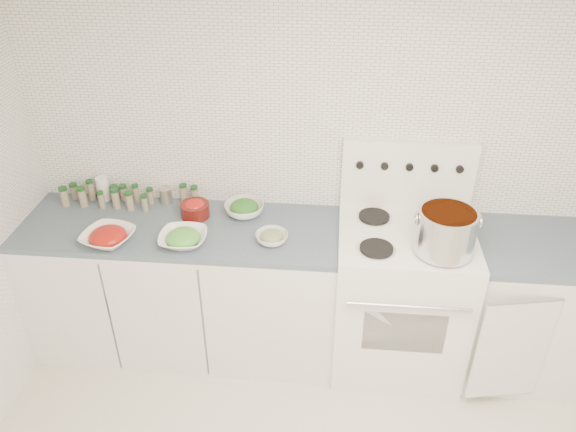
% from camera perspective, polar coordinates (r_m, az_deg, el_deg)
% --- Properties ---
extents(room_walls, '(3.54, 3.04, 2.52)m').
position_cam_1_polar(room_walls, '(1.84, 2.56, -5.47)').
color(room_walls, white).
rests_on(room_walls, ground).
extents(counter_left, '(1.85, 0.62, 0.90)m').
position_cam_1_polar(counter_left, '(3.57, -10.29, -7.08)').
color(counter_left, white).
rests_on(counter_left, ground).
extents(stove, '(0.76, 0.70, 1.36)m').
position_cam_1_polar(stove, '(3.45, 11.24, -7.75)').
color(stove, white).
rests_on(stove, ground).
extents(counter_right, '(0.89, 0.71, 0.90)m').
position_cam_1_polar(counter_right, '(3.68, 24.13, -8.52)').
color(counter_right, white).
rests_on(counter_right, ground).
extents(stock_pot, '(0.33, 0.31, 0.24)m').
position_cam_1_polar(stock_pot, '(3.01, 15.76, -1.35)').
color(stock_pot, silver).
rests_on(stock_pot, stove).
extents(bowl_tomato, '(0.33, 0.33, 0.09)m').
position_cam_1_polar(bowl_tomato, '(3.24, -17.82, -2.01)').
color(bowl_tomato, white).
rests_on(bowl_tomato, counter_left).
extents(bowl_snowpea, '(0.27, 0.27, 0.09)m').
position_cam_1_polar(bowl_snowpea, '(3.13, -10.61, -2.21)').
color(bowl_snowpea, white).
rests_on(bowl_snowpea, counter_left).
extents(bowl_broccoli, '(0.28, 0.28, 0.09)m').
position_cam_1_polar(bowl_broccoli, '(3.34, -4.46, 0.79)').
color(bowl_broccoli, white).
rests_on(bowl_broccoli, counter_left).
extents(bowl_zucchini, '(0.22, 0.22, 0.07)m').
position_cam_1_polar(bowl_zucchini, '(3.09, -1.66, -2.16)').
color(bowl_zucchini, white).
rests_on(bowl_zucchini, counter_left).
extents(bowl_pepper, '(0.17, 0.17, 0.11)m').
position_cam_1_polar(bowl_pepper, '(3.35, -9.44, 0.74)').
color(bowl_pepper, '#52110E').
rests_on(bowl_pepper, counter_left).
extents(salt_canister, '(0.08, 0.08, 0.15)m').
position_cam_1_polar(salt_canister, '(3.65, -18.25, 2.66)').
color(salt_canister, white).
rests_on(salt_canister, counter_left).
extents(tin_can, '(0.08, 0.08, 0.10)m').
position_cam_1_polar(tin_can, '(3.53, -12.28, 2.06)').
color(tin_can, '#A69E8C').
rests_on(tin_can, counter_left).
extents(spice_cluster, '(0.83, 0.15, 0.14)m').
position_cam_1_polar(spice_cluster, '(3.57, -16.80, 2.01)').
color(spice_cluster, gray).
rests_on(spice_cluster, counter_left).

